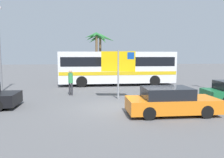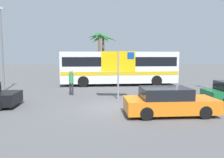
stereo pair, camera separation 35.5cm
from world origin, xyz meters
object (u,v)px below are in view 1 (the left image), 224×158
at_px(car_orange, 170,101).
at_px(pedestrian_near_sign, 71,80).
at_px(ferry_sign, 119,63).
at_px(bus_front_coach, 117,66).

height_order(car_orange, pedestrian_near_sign, pedestrian_near_sign).
distance_m(ferry_sign, car_orange, 4.76).
relative_size(ferry_sign, pedestrian_near_sign, 1.75).
relative_size(bus_front_coach, pedestrian_near_sign, 5.93).
bearing_deg(bus_front_coach, car_orange, -83.92).
xyz_separation_m(ferry_sign, car_orange, (1.93, -4.01, -1.69)).
distance_m(bus_front_coach, car_orange, 10.95).
bearing_deg(car_orange, pedestrian_near_sign, 132.75).
distance_m(car_orange, pedestrian_near_sign, 7.69).
height_order(bus_front_coach, car_orange, bus_front_coach).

